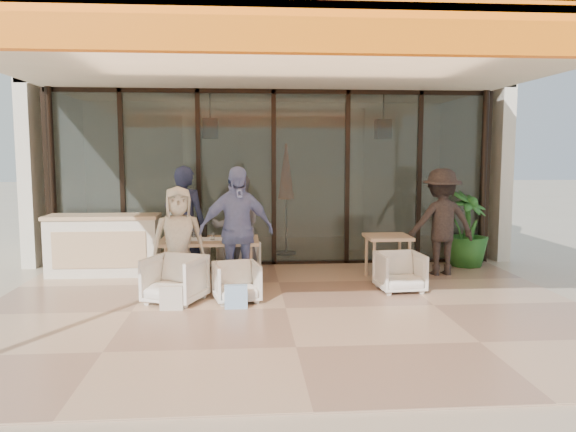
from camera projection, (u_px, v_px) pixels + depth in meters
name	position (u px, v px, depth m)	size (l,w,h in m)	color
ground	(286.00, 310.00, 7.40)	(70.00, 70.00, 0.00)	#C6B293
terrace_floor	(286.00, 310.00, 7.40)	(8.00, 6.00, 0.01)	tan
terrace_structure	(287.00, 54.00, 6.78)	(8.00, 6.00, 3.40)	silver
glass_storefront	(274.00, 179.00, 10.20)	(8.08, 0.10, 3.20)	#9EADA3
interior_block	(269.00, 146.00, 12.42)	(9.05, 3.62, 3.52)	silver
host_counter	(104.00, 245.00, 9.40)	(1.85, 0.65, 1.04)	silver
dining_table	(209.00, 243.00, 8.63)	(1.50, 0.90, 0.93)	tan
chair_far_left	(189.00, 255.00, 9.57)	(0.64, 0.60, 0.66)	white
chair_far_right	(238.00, 255.00, 9.64)	(0.64, 0.60, 0.66)	white
chair_near_left	(175.00, 277.00, 7.69)	(0.71, 0.67, 0.73)	white
chair_near_right	(236.00, 280.00, 7.76)	(0.60, 0.56, 0.62)	white
diner_navy	(185.00, 224.00, 9.01)	(0.68, 0.45, 1.87)	#182035
diner_grey	(237.00, 227.00, 9.08)	(0.84, 0.66, 1.73)	slate
diner_cream	(179.00, 241.00, 8.13)	(0.78, 0.51, 1.59)	beige
diner_periwinkle	(236.00, 231.00, 8.18)	(1.10, 0.46, 1.88)	#6777AC
tote_bag_cream	(172.00, 299.00, 7.31)	(0.30, 0.10, 0.34)	silver
tote_bag_blue	(236.00, 298.00, 7.38)	(0.30, 0.10, 0.34)	#99BFD8
side_table	(388.00, 242.00, 9.04)	(0.70, 0.70, 0.74)	tan
side_chair	(400.00, 270.00, 8.33)	(0.64, 0.60, 0.66)	white
standing_woman	(441.00, 222.00, 9.41)	(1.17, 0.67, 1.81)	black
potted_palm	(467.00, 229.00, 10.14)	(0.77, 0.77, 1.38)	#1E5919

